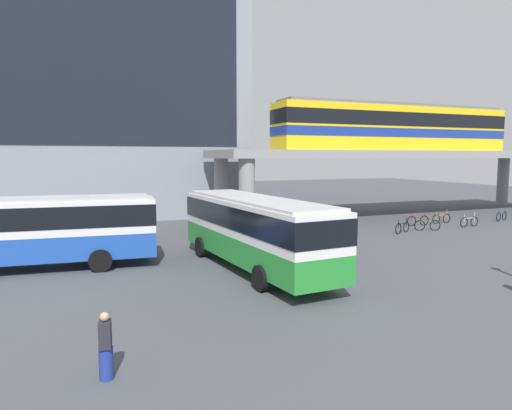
% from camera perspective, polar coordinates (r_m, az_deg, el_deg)
% --- Properties ---
extents(ground_plane, '(120.00, 120.00, 0.00)m').
position_cam_1_polar(ground_plane, '(28.08, -4.14, -4.23)').
color(ground_plane, '#47494F').
extents(station_building, '(28.02, 11.21, 21.75)m').
position_cam_1_polar(station_building, '(41.46, -22.44, 13.77)').
color(station_building, gray).
rests_on(station_building, ground_plane).
extents(elevated_platform, '(32.92, 7.19, 5.48)m').
position_cam_1_polar(elevated_platform, '(40.66, 17.93, 5.48)').
color(elevated_platform, gray).
rests_on(elevated_platform, ground_plane).
extents(train, '(21.56, 2.96, 3.84)m').
position_cam_1_polar(train, '(40.14, 17.03, 9.31)').
color(train, yellow).
rests_on(train, elevated_platform).
extents(bus_main, '(3.40, 11.20, 3.22)m').
position_cam_1_polar(bus_main, '(20.16, -0.26, -2.57)').
color(bus_main, '#268C33').
rests_on(bus_main, ground_plane).
extents(bus_secondary, '(11.23, 3.55, 3.22)m').
position_cam_1_polar(bus_secondary, '(22.45, -26.81, -2.34)').
color(bus_secondary, '#1E4CB2').
rests_on(bus_secondary, ground_plane).
extents(bicycle_blue, '(1.73, 0.59, 1.04)m').
position_cam_1_polar(bicycle_blue, '(40.52, 28.36, -1.24)').
color(bicycle_blue, black).
rests_on(bicycle_blue, ground_plane).
extents(bicycle_black, '(1.68, 0.72, 1.04)m').
position_cam_1_polar(bicycle_black, '(31.55, 17.85, -2.70)').
color(bicycle_black, black).
rests_on(bicycle_black, ground_plane).
extents(bicycle_silver, '(1.79, 0.17, 1.04)m').
position_cam_1_polar(bicycle_silver, '(36.06, 25.12, -1.91)').
color(bicycle_silver, black).
rests_on(bicycle_silver, ground_plane).
extents(bicycle_green, '(1.69, 0.71, 1.04)m').
position_cam_1_polar(bicycle_green, '(33.14, 20.65, -2.39)').
color(bicycle_green, black).
rests_on(bicycle_green, ground_plane).
extents(bicycle_red, '(1.78, 0.28, 1.04)m').
position_cam_1_polar(bicycle_red, '(35.30, 19.60, -1.85)').
color(bicycle_red, black).
rests_on(bicycle_red, ground_plane).
extents(bicycle_orange, '(1.79, 0.12, 1.04)m').
position_cam_1_polar(bicycle_orange, '(37.03, 22.19, -1.59)').
color(bicycle_orange, black).
rests_on(bicycle_orange, ground_plane).
extents(pedestrian_at_kerb, '(0.32, 0.43, 1.57)m').
position_cam_1_polar(pedestrian_at_kerb, '(11.28, -18.30, -16.65)').
color(pedestrian_at_kerb, navy).
rests_on(pedestrian_at_kerb, ground_plane).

